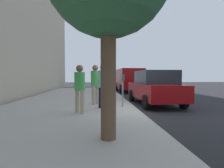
# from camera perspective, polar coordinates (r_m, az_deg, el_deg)

# --- Properties ---
(ground_plane) EXTENTS (80.00, 80.00, 0.00)m
(ground_plane) POSITION_cam_1_polar(r_m,az_deg,el_deg) (7.69, 7.71, -8.58)
(ground_plane) COLOR #232326
(ground_plane) RESTS_ON ground
(sidewalk_slab) EXTENTS (28.00, 6.00, 0.15)m
(sidewalk_slab) POSITION_cam_1_polar(r_m,az_deg,el_deg) (7.64, -15.11, -8.15)
(sidewalk_slab) COLOR #A8A59E
(sidewalk_slab) RESTS_ON ground_plane
(parking_meter) EXTENTS (0.36, 0.12, 1.41)m
(parking_meter) POSITION_cam_1_polar(r_m,az_deg,el_deg) (7.66, 3.44, 0.17)
(parking_meter) COLOR gray
(parking_meter) RESTS_ON sidewalk_slab
(pedestrian_at_meter) EXTENTS (0.46, 0.40, 1.83)m
(pedestrian_at_meter) POSITION_cam_1_polar(r_m,az_deg,el_deg) (7.25, -2.80, 0.64)
(pedestrian_at_meter) COLOR #191E4C
(pedestrian_at_meter) RESTS_ON sidewalk_slab
(pedestrian_bystander) EXTENTS (0.46, 0.38, 1.73)m
(pedestrian_bystander) POSITION_cam_1_polar(r_m,az_deg,el_deg) (6.46, -10.33, -0.29)
(pedestrian_bystander) COLOR tan
(pedestrian_bystander) RESTS_ON sidewalk_slab
(parking_officer) EXTENTS (0.52, 0.40, 1.85)m
(parking_officer) POSITION_cam_1_polar(r_m,az_deg,el_deg) (8.36, -5.41, 0.99)
(parking_officer) COLOR tan
(parking_officer) RESTS_ON sidewalk_slab
(parked_sedan_near) EXTENTS (4.46, 2.09, 1.77)m
(parked_sedan_near) POSITION_cam_1_polar(r_m,az_deg,el_deg) (9.58, 13.47, -1.08)
(parked_sedan_near) COLOR maroon
(parked_sedan_near) RESTS_ON ground_plane
(parked_van_far) EXTENTS (5.24, 2.20, 2.18)m
(parked_van_far) POSITION_cam_1_polar(r_m,az_deg,el_deg) (17.42, 5.24, 1.67)
(parked_van_far) COLOR maroon
(parked_van_far) RESTS_ON ground_plane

